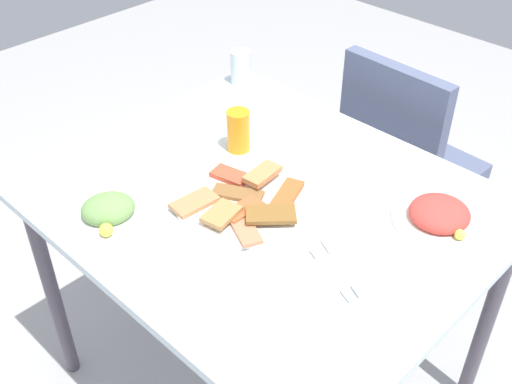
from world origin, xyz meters
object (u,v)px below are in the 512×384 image
Objects in this scene: soda_can at (238,131)px; drinking_glass at (241,67)px; paper_napkin at (337,271)px; salad_plate_rice at (439,215)px; fork at (332,274)px; dining_chair at (402,157)px; dining_table at (266,222)px; salad_plate_greens at (108,211)px; spoon at (342,266)px; pide_platter at (242,203)px.

soda_can is 1.08× the size of drinking_glass.
soda_can is at bearing 159.30° from paper_napkin.
soda_can is at bearing -168.78° from salad_plate_rice.
fork is (-0.07, -0.33, -0.02)m from salad_plate_rice.
dining_chair reaches higher than paper_napkin.
dining_table is 5.74× the size of salad_plate_greens.
soda_can is at bearing -172.90° from spoon.
drinking_glass reaches higher than pide_platter.
salad_plate_rice is (0.37, 0.22, 0.10)m from dining_table.
fork is at bearing -90.00° from paper_napkin.
soda_can reaches higher than dining_chair.
soda_can reaches higher than pide_platter.
pide_platter is (-0.02, -0.07, 0.09)m from dining_table.
pide_platter is 2.99× the size of paper_napkin.
drinking_glass is (-0.27, 0.73, 0.03)m from salad_plate_greens.
dining_table is 0.28m from soda_can.
spoon is at bearing 111.33° from fork.
salad_plate_rice is 2.07× the size of paper_napkin.
salad_plate_rice reaches higher than fork.
fork is (0.32, -0.03, -0.01)m from pide_platter.
soda_can is at bearing 137.29° from pide_platter.
salad_plate_rice is 1.87× the size of soda_can.
dining_table is 5.81× the size of spoon.
salad_plate_greens is at bearing -154.69° from paper_napkin.
salad_plate_greens is 0.78m from drinking_glass.
salad_plate_greens is 0.44m from soda_can.
fork is (0.51, -0.21, -0.06)m from soda_can.
drinking_glass is 0.94m from fork.
dining_chair is 0.95m from spoon.
salad_plate_rice is at bearing 99.25° from fork.
soda_can is (-0.19, 0.18, 0.05)m from pide_platter.
dining_chair is 2.70× the size of pide_platter.
drinking_glass is (-0.86, 0.17, 0.04)m from salad_plate_rice.
pide_platter is 0.32m from fork.
dining_table is 4.93× the size of salad_plate_rice.
salad_plate_greens reaches higher than spoon.
dining_table is 1.26× the size of dining_chair.
drinking_glass reaches higher than salad_plate_rice.
soda_can reaches higher than salad_plate_rice.
pide_platter is 2.70× the size of soda_can.
dining_chair is 7.28× the size of soda_can.
dining_table is 9.96× the size of drinking_glass.
paper_napkin is (0.35, -0.86, 0.28)m from dining_chair.
paper_napkin is at bearing 25.31° from salad_plate_greens.
spoon reaches higher than dining_table.
fork is at bearing -63.99° from spoon.
soda_can is 0.63× the size of spoon.
dining_chair is at bearing 93.96° from dining_table.
pide_platter is 0.67m from drinking_glass.
spoon is (0.00, 0.04, 0.00)m from fork.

